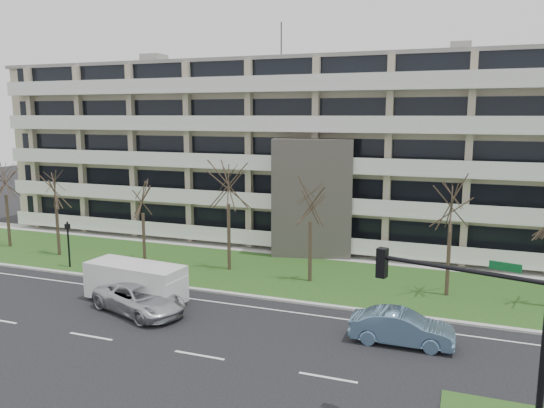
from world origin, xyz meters
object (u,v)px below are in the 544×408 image
at_px(white_van, 137,280).
at_px(blue_sedan, 402,328).
at_px(silver_pickup, 140,298).
at_px(traffic_signal, 481,330).
at_px(pedestrian_signal, 68,239).

bearing_deg(white_van, blue_sedan, 3.81).
relative_size(silver_pickup, blue_sedan, 1.19).
bearing_deg(traffic_signal, blue_sedan, 127.14).
xyz_separation_m(blue_sedan, traffic_signal, (3.15, -7.50, 3.35)).
xyz_separation_m(blue_sedan, white_van, (-15.08, 0.44, 0.57)).
distance_m(blue_sedan, traffic_signal, 8.80).
height_order(silver_pickup, traffic_signal, traffic_signal).
bearing_deg(pedestrian_signal, silver_pickup, -27.29).
height_order(silver_pickup, blue_sedan, silver_pickup).
bearing_deg(traffic_signal, silver_pickup, 173.13).
bearing_deg(silver_pickup, pedestrian_signal, 79.43).
bearing_deg(blue_sedan, pedestrian_signal, 77.76).
relative_size(silver_pickup, pedestrian_signal, 1.74).
bearing_deg(pedestrian_signal, blue_sedan, -8.53).
bearing_deg(traffic_signal, white_van, 170.79).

